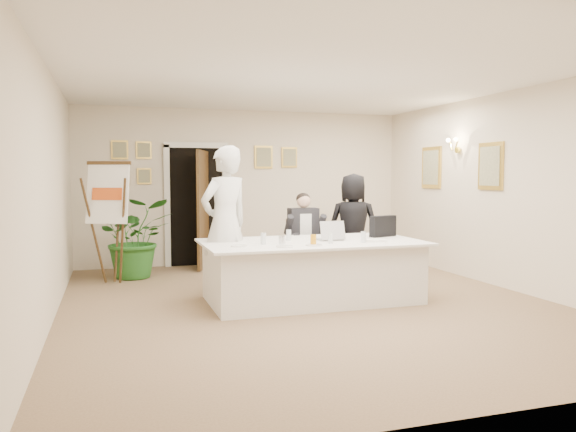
# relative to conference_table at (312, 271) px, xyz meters

# --- Properties ---
(floor) EXTENTS (7.00, 7.00, 0.00)m
(floor) POSITION_rel_conference_table_xyz_m (-0.09, -0.12, -0.39)
(floor) COLOR brown
(floor) RESTS_ON ground
(ceiling) EXTENTS (6.00, 7.00, 0.02)m
(ceiling) POSITION_rel_conference_table_xyz_m (-0.09, -0.12, 2.41)
(ceiling) COLOR white
(ceiling) RESTS_ON wall_back
(wall_back) EXTENTS (6.00, 0.10, 2.80)m
(wall_back) POSITION_rel_conference_table_xyz_m (-0.09, 3.38, 1.01)
(wall_back) COLOR beige
(wall_back) RESTS_ON floor
(wall_front) EXTENTS (6.00, 0.10, 2.80)m
(wall_front) POSITION_rel_conference_table_xyz_m (-0.09, -3.62, 1.01)
(wall_front) COLOR beige
(wall_front) RESTS_ON floor
(wall_left) EXTENTS (0.10, 7.00, 2.80)m
(wall_left) POSITION_rel_conference_table_xyz_m (-3.09, -0.12, 1.01)
(wall_left) COLOR beige
(wall_left) RESTS_ON floor
(wall_right) EXTENTS (0.10, 7.00, 2.80)m
(wall_right) POSITION_rel_conference_table_xyz_m (2.91, -0.12, 1.01)
(wall_right) COLOR beige
(wall_right) RESTS_ON floor
(doorway) EXTENTS (1.14, 0.86, 2.20)m
(doorway) POSITION_rel_conference_table_xyz_m (-0.97, 3.20, 0.65)
(doorway) COLOR black
(doorway) RESTS_ON floor
(pictures_back_wall) EXTENTS (3.40, 0.06, 0.80)m
(pictures_back_wall) POSITION_rel_conference_table_xyz_m (-0.89, 3.35, 1.46)
(pictures_back_wall) COLOR gold
(pictures_back_wall) RESTS_ON wall_back
(pictures_right_wall) EXTENTS (0.06, 2.20, 0.80)m
(pictures_right_wall) POSITION_rel_conference_table_xyz_m (2.88, 1.08, 1.36)
(pictures_right_wall) COLOR gold
(pictures_right_wall) RESTS_ON wall_right
(wall_sconce) EXTENTS (0.20, 0.30, 0.24)m
(wall_sconce) POSITION_rel_conference_table_xyz_m (2.81, 1.08, 1.71)
(wall_sconce) COLOR gold
(wall_sconce) RESTS_ON wall_right
(conference_table) EXTENTS (2.79, 1.48, 0.78)m
(conference_table) POSITION_rel_conference_table_xyz_m (0.00, 0.00, 0.00)
(conference_table) COLOR white
(conference_table) RESTS_ON floor
(seated_man) EXTENTS (0.61, 0.65, 1.37)m
(seated_man) POSITION_rel_conference_table_xyz_m (0.28, 1.10, 0.29)
(seated_man) COLOR black
(seated_man) RESTS_ON floor
(flip_chart) EXTENTS (0.64, 0.50, 1.78)m
(flip_chart) POSITION_rel_conference_table_xyz_m (-2.45, 1.94, 0.43)
(flip_chart) COLOR #3D2A13
(flip_chart) RESTS_ON floor
(standing_man) EXTENTS (0.87, 0.76, 1.99)m
(standing_man) POSITION_rel_conference_table_xyz_m (-1.05, 0.38, 0.60)
(standing_man) COLOR silver
(standing_man) RESTS_ON floor
(standing_woman) EXTENTS (0.95, 0.83, 1.65)m
(standing_woman) POSITION_rel_conference_table_xyz_m (1.17, 1.31, 0.43)
(standing_woman) COLOR black
(standing_woman) RESTS_ON floor
(potted_palm) EXTENTS (1.14, 0.99, 1.26)m
(potted_palm) POSITION_rel_conference_table_xyz_m (-2.09, 2.38, 0.24)
(potted_palm) COLOR #256220
(potted_palm) RESTS_ON floor
(laptop) EXTENTS (0.33, 0.35, 0.28)m
(laptop) POSITION_rel_conference_table_xyz_m (0.25, 0.05, 0.52)
(laptop) COLOR #B7BABC
(laptop) RESTS_ON conference_table
(laptop_bag) EXTENTS (0.42, 0.24, 0.29)m
(laptop_bag) POSITION_rel_conference_table_xyz_m (1.10, 0.19, 0.53)
(laptop_bag) COLOR black
(laptop_bag) RESTS_ON conference_table
(paper_stack) EXTENTS (0.32, 0.26, 0.03)m
(paper_stack) POSITION_rel_conference_table_xyz_m (0.75, -0.29, 0.40)
(paper_stack) COLOR white
(paper_stack) RESTS_ON conference_table
(plate_left) EXTENTS (0.25, 0.25, 0.01)m
(plate_left) POSITION_rel_conference_table_xyz_m (-1.01, -0.26, 0.39)
(plate_left) COLOR white
(plate_left) RESTS_ON conference_table
(plate_mid) EXTENTS (0.24, 0.24, 0.01)m
(plate_mid) POSITION_rel_conference_table_xyz_m (-0.52, -0.48, 0.39)
(plate_mid) COLOR white
(plate_mid) RESTS_ON conference_table
(plate_near) EXTENTS (0.22, 0.22, 0.01)m
(plate_near) POSITION_rel_conference_table_xyz_m (-0.14, -0.45, 0.39)
(plate_near) COLOR white
(plate_near) RESTS_ON conference_table
(glass_a) EXTENTS (0.08, 0.08, 0.14)m
(glass_a) POSITION_rel_conference_table_xyz_m (-0.69, -0.15, 0.45)
(glass_a) COLOR silver
(glass_a) RESTS_ON conference_table
(glass_b) EXTENTS (0.06, 0.06, 0.14)m
(glass_b) POSITION_rel_conference_table_xyz_m (0.13, -0.32, 0.45)
(glass_b) COLOR silver
(glass_b) RESTS_ON conference_table
(glass_c) EXTENTS (0.08, 0.08, 0.14)m
(glass_c) POSITION_rel_conference_table_xyz_m (0.56, -0.34, 0.45)
(glass_c) COLOR silver
(glass_c) RESTS_ON conference_table
(glass_d) EXTENTS (0.08, 0.08, 0.14)m
(glass_d) POSITION_rel_conference_table_xyz_m (-0.26, 0.16, 0.45)
(glass_d) COLOR silver
(glass_d) RESTS_ON conference_table
(oj_glass) EXTENTS (0.09, 0.09, 0.13)m
(oj_glass) POSITION_rel_conference_table_xyz_m (-0.13, -0.42, 0.45)
(oj_glass) COLOR orange
(oj_glass) RESTS_ON conference_table
(steel_jug) EXTENTS (0.09, 0.09, 0.11)m
(steel_jug) POSITION_rel_conference_table_xyz_m (-0.46, -0.20, 0.44)
(steel_jug) COLOR silver
(steel_jug) RESTS_ON conference_table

